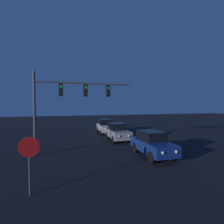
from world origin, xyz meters
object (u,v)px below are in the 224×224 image
car_mid (117,132)px  car_near (152,144)px  traffic_signal_mast (67,97)px  stop_sign (29,154)px  car_far (105,126)px

car_mid → car_near: bearing=97.7°
car_mid → traffic_signal_mast: traffic_signal_mast is taller
car_near → stop_sign: stop_sign is taller
car_near → traffic_signal_mast: 6.77m
car_mid → traffic_signal_mast: bearing=34.3°
car_mid → stop_sign: bearing=55.3°
car_mid → car_far: 4.65m
car_far → stop_sign: bearing=67.6°
car_mid → car_far: same height
car_near → car_far: bearing=-86.0°
car_far → traffic_signal_mast: bearing=61.4°
car_near → car_mid: size_ratio=1.00×
car_mid → stop_sign: (-6.63, -8.74, 0.73)m
car_mid → car_far: size_ratio=0.99×
car_near → car_far: (-0.44, 10.28, 0.00)m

